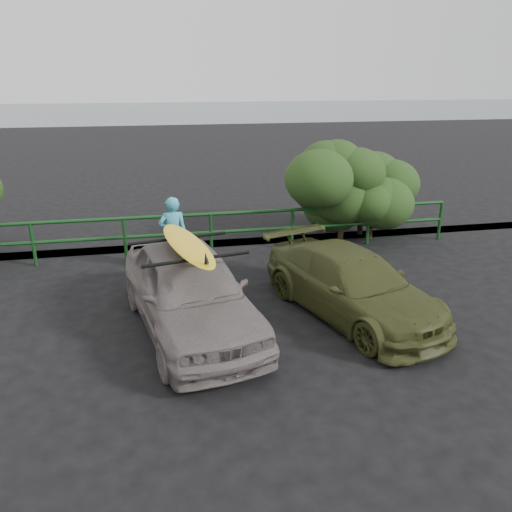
{
  "coord_description": "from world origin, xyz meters",
  "views": [
    {
      "loc": [
        -0.18,
        -6.36,
        4.05
      ],
      "look_at": [
        1.44,
        1.74,
        1.07
      ],
      "focal_mm": 35.0,
      "sensor_mm": 36.0,
      "label": 1
    }
  ],
  "objects_px": {
    "guardrail": "(169,236)",
    "man": "(173,234)",
    "surfboard": "(187,244)",
    "olive_vehicle": "(352,284)",
    "sedan": "(189,290)"
  },
  "relations": [
    {
      "from": "guardrail",
      "to": "man",
      "type": "bearing_deg",
      "value": -84.52
    },
    {
      "from": "surfboard",
      "to": "man",
      "type": "bearing_deg",
      "value": 81.18
    },
    {
      "from": "olive_vehicle",
      "to": "surfboard",
      "type": "relative_size",
      "value": 1.59
    },
    {
      "from": "sedan",
      "to": "surfboard",
      "type": "bearing_deg",
      "value": 0.0
    },
    {
      "from": "sedan",
      "to": "olive_vehicle",
      "type": "height_order",
      "value": "sedan"
    },
    {
      "from": "guardrail",
      "to": "surfboard",
      "type": "relative_size",
      "value": 5.62
    },
    {
      "from": "olive_vehicle",
      "to": "surfboard",
      "type": "bearing_deg",
      "value": 162.24
    },
    {
      "from": "man",
      "to": "surfboard",
      "type": "relative_size",
      "value": 0.67
    },
    {
      "from": "man",
      "to": "surfboard",
      "type": "bearing_deg",
      "value": 88.86
    },
    {
      "from": "sedan",
      "to": "man",
      "type": "xyz_separation_m",
      "value": [
        -0.13,
        2.82,
        0.12
      ]
    },
    {
      "from": "guardrail",
      "to": "surfboard",
      "type": "xyz_separation_m",
      "value": [
        0.22,
        -3.72,
        1.0
      ]
    },
    {
      "from": "guardrail",
      "to": "olive_vehicle",
      "type": "relative_size",
      "value": 3.53
    },
    {
      "from": "olive_vehicle",
      "to": "surfboard",
      "type": "height_order",
      "value": "surfboard"
    },
    {
      "from": "guardrail",
      "to": "surfboard",
      "type": "distance_m",
      "value": 3.86
    },
    {
      "from": "sedan",
      "to": "man",
      "type": "height_order",
      "value": "man"
    }
  ]
}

